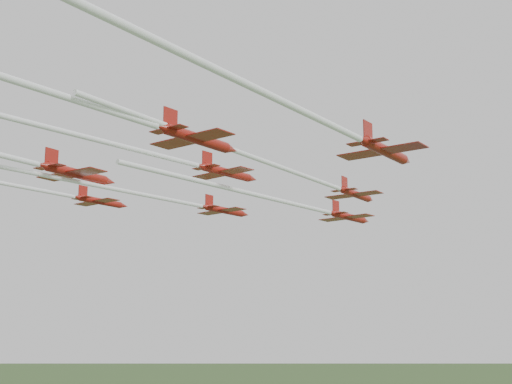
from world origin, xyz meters
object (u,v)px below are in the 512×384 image
at_px(jet_lead, 304,206).
at_px(jet_row3_right, 334,126).
at_px(jet_row3_mid, 141,151).
at_px(jet_row3_left, 0,183).
at_px(jet_row2_left, 132,192).
at_px(jet_row4_right, 35,87).
at_px(jet_row2_right, 303,175).

relative_size(jet_lead, jet_row3_right, 0.99).
height_order(jet_row3_mid, jet_row3_right, jet_row3_mid).
xyz_separation_m(jet_row3_left, jet_row3_mid, (24.76, -2.61, 0.78)).
bearing_deg(jet_row3_right, jet_row2_left, 167.45).
height_order(jet_row3_left, jet_row4_right, jet_row3_left).
bearing_deg(jet_row2_right, jet_lead, 120.32).
bearing_deg(jet_row3_left, jet_row3_right, 6.57).
distance_m(jet_row3_left, jet_row4_right, 42.95).
relative_size(jet_lead, jet_row3_mid, 0.92).
relative_size(jet_row2_right, jet_row3_right, 1.06).
bearing_deg(jet_row3_right, jet_row4_right, -116.22).
xyz_separation_m(jet_row3_mid, jet_row4_right, (8.03, -25.11, -1.77)).
distance_m(jet_row2_right, jet_row3_left, 40.66).
height_order(jet_row3_left, jet_row3_mid, jet_row3_mid).
distance_m(jet_row3_left, jet_row3_mid, 24.91).
distance_m(jet_row2_right, jet_row3_mid, 20.12).
relative_size(jet_row2_left, jet_row3_right, 1.21).
relative_size(jet_row2_right, jet_row4_right, 0.82).
distance_m(jet_row2_left, jet_row3_right, 36.46).
height_order(jet_lead, jet_row3_left, jet_row3_left).
distance_m(jet_row3_left, jet_row3_right, 49.32).
xyz_separation_m(jet_row2_right, jet_row3_left, (-38.98, -11.55, 0.66)).
distance_m(jet_lead, jet_row4_right, 55.19).
bearing_deg(jet_row3_mid, jet_lead, 89.98).
xyz_separation_m(jet_lead, jet_row3_mid, (-7.58, -30.07, 2.12)).
distance_m(jet_row2_left, jet_row4_right, 40.61).
distance_m(jet_row2_left, jet_row3_mid, 15.07).
height_order(jet_row2_left, jet_row3_right, jet_row3_right).
xyz_separation_m(jet_row2_left, jet_row4_right, (17.62, -36.58, 0.11)).
xyz_separation_m(jet_lead, jet_row2_right, (6.64, -15.92, 0.69)).
xyz_separation_m(jet_row3_left, jet_row4_right, (32.79, -27.72, -1.00)).
relative_size(jet_row3_mid, jet_row4_right, 0.83).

